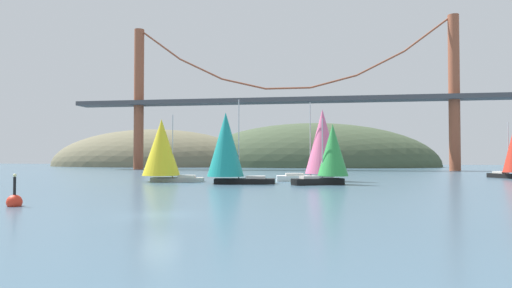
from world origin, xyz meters
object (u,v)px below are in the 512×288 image
at_px(sailboat_green_sail, 331,153).
at_px(channel_buoy, 14,201).
at_px(sailboat_yellow_sail, 162,149).
at_px(sailboat_teal_sail, 227,147).
at_px(sailboat_pink_spinnaker, 321,144).

height_order(sailboat_green_sail, channel_buoy, sailboat_green_sail).
bearing_deg(sailboat_yellow_sail, sailboat_teal_sail, -17.20).
bearing_deg(channel_buoy, sailboat_pink_spinnaker, 59.49).
height_order(sailboat_yellow_sail, channel_buoy, sailboat_yellow_sail).
relative_size(sailboat_teal_sail, sailboat_yellow_sail, 1.17).
distance_m(sailboat_green_sail, channel_buoy, 37.70).
bearing_deg(channel_buoy, sailboat_yellow_sail, 91.65).
xyz_separation_m(sailboat_yellow_sail, channel_buoy, (0.93, -32.16, -4.42)).
bearing_deg(sailboat_yellow_sail, sailboat_pink_spinnaker, 12.36).
distance_m(sailboat_teal_sail, sailboat_pink_spinnaker, 14.94).
height_order(sailboat_pink_spinnaker, sailboat_yellow_sail, sailboat_pink_spinnaker).
xyz_separation_m(sailboat_green_sail, sailboat_yellow_sail, (-24.20, 2.74, 0.67)).
xyz_separation_m(sailboat_green_sail, sailboat_teal_sail, (-13.85, -0.47, 0.86)).
xyz_separation_m(sailboat_green_sail, sailboat_pink_spinnaker, (-1.37, 7.74, 1.40)).
height_order(sailboat_pink_spinnaker, channel_buoy, sailboat_pink_spinnaker).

